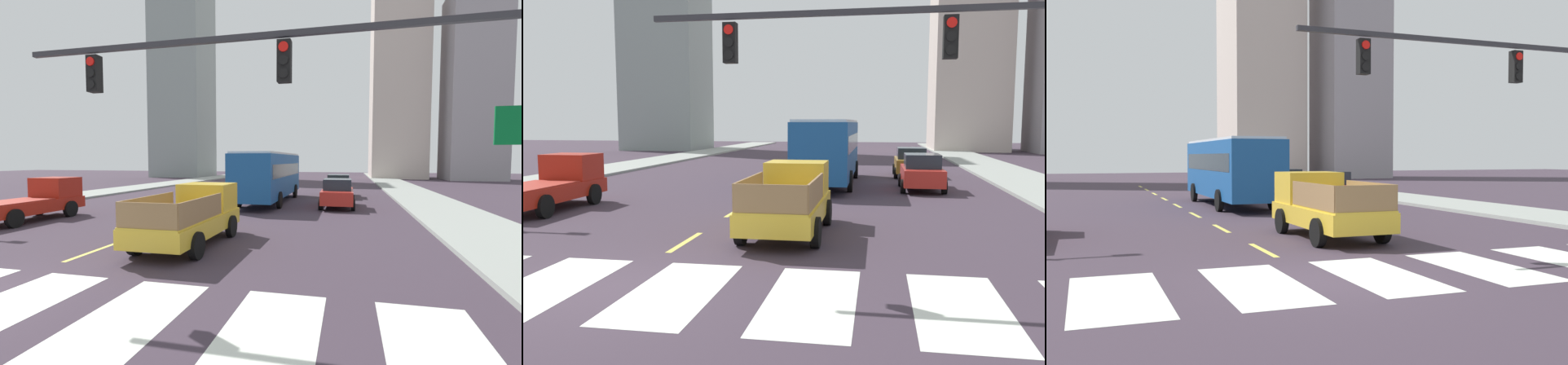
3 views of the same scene
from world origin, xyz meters
TOP-DOWN VIEW (x-y plane):
  - ground_plane at (0.00, 0.00)m, footprint 160.00×160.00m
  - sidewalk_right at (12.82, 18.00)m, footprint 3.93×110.00m
  - sidewalk_left at (-12.82, 18.00)m, footprint 3.93×110.00m
  - crosswalk_stripe_3 at (-1.29, 0.00)m, footprint 1.63×3.85m
  - crosswalk_stripe_4 at (1.29, 0.00)m, footprint 1.63×3.85m
  - crosswalk_stripe_5 at (3.88, 0.00)m, footprint 1.63×3.85m
  - crosswalk_stripe_6 at (6.47, 0.00)m, footprint 1.63×3.85m
  - lane_dash_0 at (0.00, 4.00)m, footprint 0.16×2.40m
  - lane_dash_1 at (0.00, 9.00)m, footprint 0.16×2.40m
  - lane_dash_2 at (0.00, 14.00)m, footprint 0.16×2.40m
  - lane_dash_3 at (0.00, 19.00)m, footprint 0.16×2.40m
  - lane_dash_4 at (0.00, 24.00)m, footprint 0.16×2.40m
  - lane_dash_5 at (0.00, 29.00)m, footprint 0.16×2.40m
  - lane_dash_6 at (0.00, 34.00)m, footprint 0.16×2.40m
  - lane_dash_7 at (0.00, 39.00)m, footprint 0.16×2.40m
  - pickup_stakebed at (2.52, 5.95)m, footprint 2.18×5.20m
  - pickup_dark at (-6.84, 8.61)m, footprint 2.18×5.20m
  - city_bus at (2.53, 18.13)m, footprint 2.72×10.80m
  - sedan_mid at (7.07, 16.47)m, footprint 2.02×4.40m
  - sedan_near_right at (6.95, 22.98)m, footprint 2.02×4.40m
  - traffic_signal_gantry at (7.68, 1.91)m, footprint 11.34×0.27m

SIDE VIEW (x-z plane):
  - ground_plane at x=0.00m, z-range 0.00..0.00m
  - lane_dash_0 at x=0.00m, z-range 0.00..0.01m
  - lane_dash_1 at x=0.00m, z-range 0.00..0.01m
  - lane_dash_2 at x=0.00m, z-range 0.00..0.01m
  - lane_dash_3 at x=0.00m, z-range 0.00..0.01m
  - lane_dash_4 at x=0.00m, z-range 0.00..0.01m
  - lane_dash_5 at x=0.00m, z-range 0.00..0.01m
  - lane_dash_6 at x=0.00m, z-range 0.00..0.01m
  - lane_dash_7 at x=0.00m, z-range 0.00..0.01m
  - crosswalk_stripe_3 at x=-1.29m, z-range 0.00..0.01m
  - crosswalk_stripe_4 at x=1.29m, z-range 0.00..0.01m
  - crosswalk_stripe_5 at x=3.88m, z-range 0.00..0.01m
  - crosswalk_stripe_6 at x=6.47m, z-range 0.00..0.01m
  - sidewalk_right at x=12.82m, z-range 0.00..0.15m
  - sidewalk_left at x=-12.82m, z-range 0.00..0.15m
  - sedan_mid at x=7.07m, z-range 0.00..1.72m
  - sedan_near_right at x=6.95m, z-range 0.00..1.72m
  - pickup_dark at x=-6.84m, z-range -0.06..1.90m
  - pickup_stakebed at x=2.52m, z-range -0.04..1.92m
  - city_bus at x=2.53m, z-range 0.29..3.61m
  - traffic_signal_gantry at x=7.68m, z-range 1.29..7.29m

